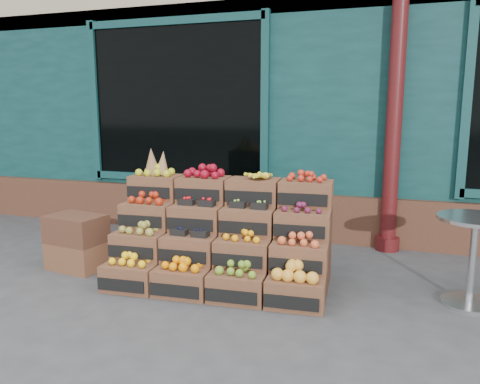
% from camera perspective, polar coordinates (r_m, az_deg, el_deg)
% --- Properties ---
extents(ground, '(60.00, 60.00, 0.00)m').
position_cam_1_polar(ground, '(4.16, -0.44, -13.42)').
color(ground, '#3D3D40').
rests_on(ground, ground).
extents(shop_facade, '(12.00, 6.24, 4.80)m').
position_cam_1_polar(shop_facade, '(8.83, 10.69, 14.77)').
color(shop_facade, '#103737').
rests_on(shop_facade, ground).
extents(crate_display, '(2.10, 1.13, 1.27)m').
position_cam_1_polar(crate_display, '(4.54, -2.21, -6.11)').
color(crate_display, brown).
rests_on(crate_display, ground).
extents(spare_crates, '(0.62, 0.47, 0.57)m').
position_cam_1_polar(spare_crates, '(5.20, -19.27, -5.79)').
color(spare_crates, brown).
rests_on(spare_crates, ground).
extents(bistro_table, '(0.62, 0.62, 0.78)m').
position_cam_1_polar(bistro_table, '(4.42, 26.55, -6.40)').
color(bistro_table, '#B7B8BE').
rests_on(bistro_table, ground).
extents(shopkeeper, '(0.65, 0.44, 1.76)m').
position_cam_1_polar(shopkeeper, '(7.00, -3.24, 3.73)').
color(shopkeeper, '#1E6B25').
rests_on(shopkeeper, ground).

